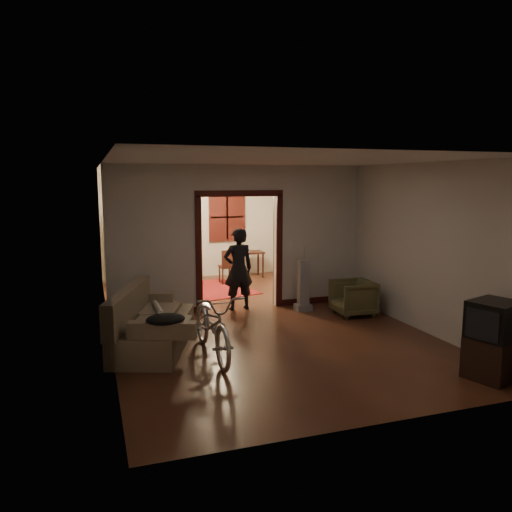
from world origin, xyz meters
name	(u,v)px	position (x,y,z in m)	size (l,w,h in m)	color
floor	(251,318)	(0.00, 0.00, 0.00)	(5.00, 8.50, 0.01)	#381B11
ceiling	(251,163)	(0.00, 0.00, 2.80)	(5.00, 8.50, 0.01)	white
wall_back	(201,223)	(0.00, 4.25, 1.40)	(5.00, 0.02, 2.80)	beige
wall_left	(106,249)	(-2.50, 0.00, 1.40)	(0.02, 8.50, 2.80)	beige
wall_right	(372,238)	(2.50, 0.00, 1.40)	(0.02, 8.50, 2.80)	beige
partition_wall	(239,238)	(0.00, 0.75, 1.40)	(5.00, 0.14, 2.80)	beige
door_casing	(239,253)	(0.00, 0.75, 1.10)	(1.74, 0.20, 2.32)	#38100C
far_window	(227,217)	(0.70, 4.21, 1.55)	(0.98, 0.06, 1.28)	black
chandelier	(216,187)	(0.00, 2.50, 2.35)	(0.24, 0.24, 0.24)	#FFE0A5
light_switch	(290,244)	(1.05, 0.68, 1.25)	(0.08, 0.01, 0.12)	silver
sofa	(154,317)	(-1.88, -1.07, 0.47)	(0.91, 2.03, 0.93)	brown
rolled_paper	(158,308)	(-1.78, -0.77, 0.53)	(0.09, 0.09, 0.72)	beige
jacket	(166,319)	(-1.83, -1.98, 0.68)	(0.52, 0.39, 0.15)	black
bicycle	(212,324)	(-1.13, -1.72, 0.48)	(0.64, 1.84, 0.97)	silver
armchair	(353,298)	(1.89, -0.38, 0.33)	(0.71, 0.73, 0.66)	brown
tv_stand	(492,358)	(2.07, -3.63, 0.27)	(0.59, 0.53, 0.53)	black
crt_tv	(495,321)	(2.07, -3.63, 0.76)	(0.58, 0.52, 0.50)	black
vacuum	(303,285)	(1.14, 0.21, 0.50)	(0.31, 0.24, 1.00)	gray
person	(238,269)	(-0.03, 0.69, 0.80)	(0.58, 0.38, 1.60)	black
oriental_rug	(213,289)	(-0.10, 2.60, 0.01)	(1.52, 2.00, 0.02)	maroon
locker	(146,252)	(-1.47, 3.66, 0.80)	(0.80, 0.44, 1.59)	#2F3A22
globe	(145,204)	(-1.47, 3.66, 1.94)	(0.31, 0.31, 0.31)	#1E5972
desk	(246,265)	(1.09, 3.78, 0.33)	(0.89, 0.50, 0.66)	black
desk_chair	(227,267)	(0.41, 3.14, 0.42)	(0.38, 0.38, 0.84)	black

